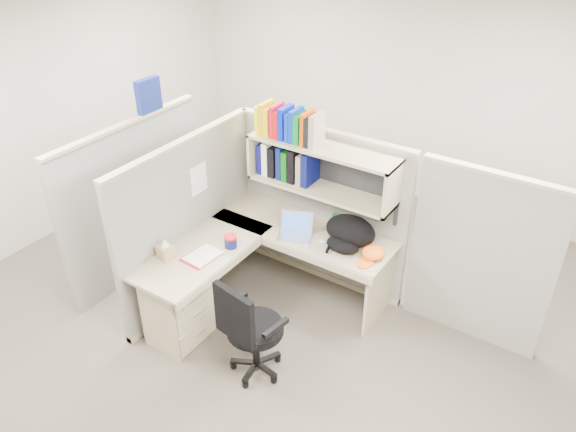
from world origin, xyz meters
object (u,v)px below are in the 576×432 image
Objects in this scene: backpack at (347,234)px; desk at (213,287)px; laptop at (295,227)px; snack_canister at (231,241)px; task_chair at (252,343)px.

desk is at bearing -137.55° from backpack.
laptop is at bearing -166.62° from backpack.
snack_canister is at bearing -152.84° from laptop.
laptop reaches higher than snack_canister.
task_chair is (0.62, -0.55, -0.45)m from snack_canister.
task_chair reaches higher than snack_canister.
desk is at bearing 155.95° from task_chair.
desk is 14.90× the size of snack_canister.
backpack is (0.47, 0.12, 0.03)m from laptop.
laptop is 0.31× the size of task_chair.
backpack is at bearing -7.18° from laptop.
task_chair is at bearing -24.05° from desk.
backpack reaches higher than desk.
desk is 5.82× the size of laptop.
laptop is at bearing 48.79° from snack_canister.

